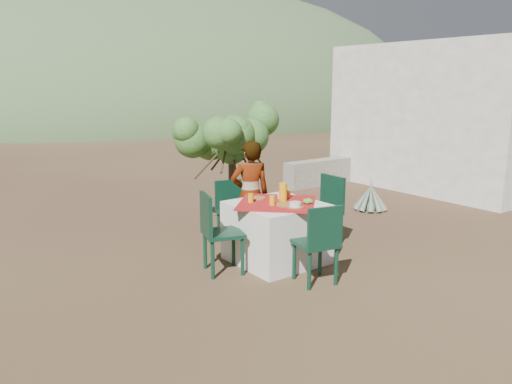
% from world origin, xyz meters
% --- Properties ---
extents(ground, '(160.00, 160.00, 0.00)m').
position_xyz_m(ground, '(0.00, 0.00, 0.00)').
color(ground, '#3D261C').
rests_on(ground, ground).
extents(table, '(1.30, 1.30, 0.76)m').
position_xyz_m(table, '(-0.60, 0.17, 0.38)').
color(table, silver).
rests_on(table, ground).
extents(chair_far, '(0.48, 0.48, 0.86)m').
position_xyz_m(chair_far, '(-0.58, 1.23, 0.48)').
color(chair_far, black).
rests_on(chair_far, ground).
extents(chair_near, '(0.50, 0.50, 0.92)m').
position_xyz_m(chair_near, '(-0.69, -0.70, 0.51)').
color(chair_near, black).
rests_on(chair_near, ground).
extents(chair_left, '(0.55, 0.55, 0.96)m').
position_xyz_m(chair_left, '(-1.42, 0.27, 0.53)').
color(chair_left, black).
rests_on(chair_left, ground).
extents(chair_right, '(0.46, 0.46, 0.97)m').
position_xyz_m(chair_right, '(0.33, 0.26, 0.54)').
color(chair_right, black).
rests_on(chair_right, ground).
extents(person, '(0.62, 0.51, 1.47)m').
position_xyz_m(person, '(-0.54, 0.81, 0.73)').
color(person, '#8C6651').
rests_on(person, ground).
extents(shrub_tree, '(1.43, 1.40, 1.68)m').
position_xyz_m(shrub_tree, '(-0.19, 1.76, 1.33)').
color(shrub_tree, '#4A3325').
rests_on(shrub_tree, ground).
extents(agave, '(0.61, 0.60, 0.64)m').
position_xyz_m(agave, '(2.35, 1.20, 0.22)').
color(agave, slate).
rests_on(agave, ground).
extents(guesthouse, '(3.20, 4.20, 3.00)m').
position_xyz_m(guesthouse, '(5.60, 1.80, 1.50)').
color(guesthouse, white).
rests_on(guesthouse, ground).
extents(stone_wall, '(2.60, 0.35, 0.55)m').
position_xyz_m(stone_wall, '(3.60, 3.40, 0.28)').
color(stone_wall, gray).
rests_on(stone_wall, ground).
extents(hill_near_right, '(48.00, 48.00, 20.00)m').
position_xyz_m(hill_near_right, '(12.00, 36.00, 0.00)').
color(hill_near_right, '#3D522E').
rests_on(hill_near_right, ground).
extents(hill_far_right, '(36.00, 36.00, 14.00)m').
position_xyz_m(hill_far_right, '(28.00, 46.00, 0.00)').
color(hill_far_right, slate).
rests_on(hill_far_right, ground).
extents(plate_far, '(0.21, 0.21, 0.01)m').
position_xyz_m(plate_far, '(-0.67, 0.47, 0.77)').
color(plate_far, brown).
rests_on(plate_far, table).
extents(plate_near, '(0.25, 0.25, 0.01)m').
position_xyz_m(plate_near, '(-0.60, -0.01, 0.77)').
color(plate_near, brown).
rests_on(plate_near, table).
extents(glass_far, '(0.07, 0.07, 0.11)m').
position_xyz_m(glass_far, '(-0.86, 0.36, 0.82)').
color(glass_far, orange).
rests_on(glass_far, table).
extents(glass_near, '(0.07, 0.07, 0.11)m').
position_xyz_m(glass_near, '(-0.73, 0.09, 0.82)').
color(glass_near, orange).
rests_on(glass_near, table).
extents(juice_pitcher, '(0.10, 0.10, 0.23)m').
position_xyz_m(juice_pitcher, '(-0.48, 0.19, 0.88)').
color(juice_pitcher, orange).
rests_on(juice_pitcher, table).
extents(bowl_plate, '(0.21, 0.21, 0.01)m').
position_xyz_m(bowl_plate, '(-0.58, -0.16, 0.77)').
color(bowl_plate, brown).
rests_on(bowl_plate, table).
extents(white_bowl, '(0.14, 0.14, 0.05)m').
position_xyz_m(white_bowl, '(-0.58, -0.16, 0.80)').
color(white_bowl, silver).
rests_on(white_bowl, bowl_plate).
extents(jar_left, '(0.06, 0.06, 0.10)m').
position_xyz_m(jar_left, '(-0.32, 0.29, 0.81)').
color(jar_left, orange).
rests_on(jar_left, table).
extents(jar_right, '(0.05, 0.05, 0.08)m').
position_xyz_m(jar_right, '(-0.32, 0.35, 0.80)').
color(jar_right, orange).
rests_on(jar_right, table).
extents(napkin_holder, '(0.07, 0.05, 0.09)m').
position_xyz_m(napkin_holder, '(-0.44, 0.29, 0.80)').
color(napkin_holder, silver).
rests_on(napkin_holder, table).
extents(fruit_cluster, '(0.12, 0.11, 0.06)m').
position_xyz_m(fruit_cluster, '(-0.33, -0.11, 0.79)').
color(fruit_cluster, '#539235').
rests_on(fruit_cluster, table).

